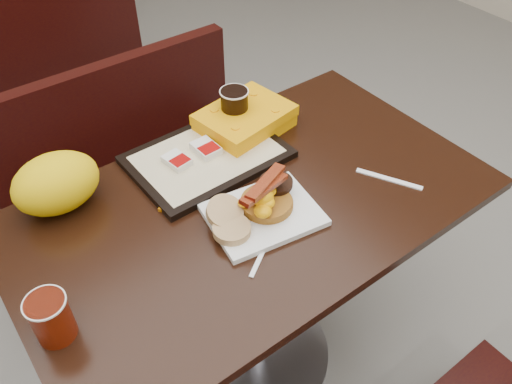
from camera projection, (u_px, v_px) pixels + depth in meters
floor at (253, 354)px, 1.84m from camera, size 6.00×7.00×0.01m
table_near at (253, 290)px, 1.58m from camera, size 1.20×0.70×0.75m
bench_near_n at (143, 171)px, 2.00m from camera, size 1.00×0.46×0.72m
bench_far_s at (33, 48)px, 2.69m from camera, size 1.00×0.46×0.72m
platter at (263, 215)px, 1.28m from camera, size 0.29×0.24×0.02m
pancake_stack at (267, 202)px, 1.28m from camera, size 0.13×0.13×0.03m
sausage_patty at (276, 183)px, 1.30m from camera, size 0.09×0.09×0.01m
scrambled_eggs at (262, 198)px, 1.23m from camera, size 0.10×0.09×0.05m
bacon_strips at (264, 188)px, 1.21m from camera, size 0.17×0.11×0.01m
muffin_bottom at (232, 229)px, 1.22m from camera, size 0.11×0.11×0.02m
muffin_top at (225, 212)px, 1.24m from camera, size 0.09×0.09×0.05m
coffee_cup_near at (51, 318)px, 1.01m from camera, size 0.09×0.09×0.11m
fork at (257, 263)px, 1.17m from camera, size 0.11×0.08×0.00m
knife at (389, 179)px, 1.38m from camera, size 0.10×0.16×0.00m
condiment_syrup at (167, 206)px, 1.30m from camera, size 0.05×0.05×0.01m
tray at (207, 157)px, 1.43m from camera, size 0.41×0.30×0.02m
hashbrown_sleeve_left at (177, 161)px, 1.39m from camera, size 0.06×0.08×0.02m
hashbrown_sleeve_right at (206, 148)px, 1.43m from camera, size 0.06×0.08×0.02m
coffee_cup_far at (235, 107)px, 1.50m from camera, size 0.10×0.10×0.11m
clamshell at (245, 120)px, 1.51m from camera, size 0.28×0.23×0.07m
paper_bag at (56, 183)px, 1.26m from camera, size 0.26×0.23×0.15m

